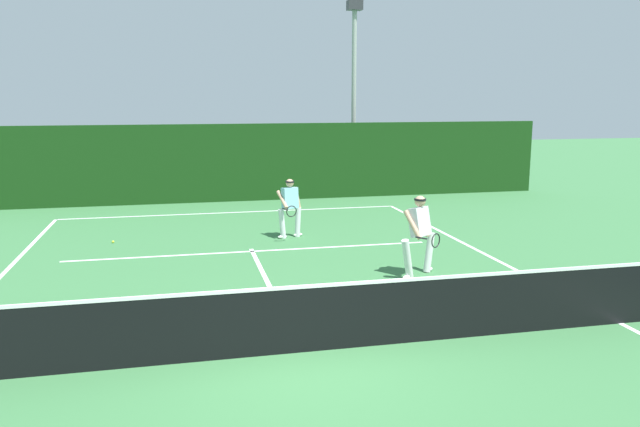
{
  "coord_description": "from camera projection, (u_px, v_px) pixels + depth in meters",
  "views": [
    {
      "loc": [
        -1.64,
        -8.41,
        3.66
      ],
      "look_at": [
        1.5,
        5.41,
        1.0
      ],
      "focal_mm": 35.17,
      "sensor_mm": 36.0,
      "label": 1
    }
  ],
  "objects": [
    {
      "name": "ground_plane",
      "position": [
        302.0,
        352.0,
        9.1
      ],
      "size": [
        80.0,
        80.0,
        0.0
      ],
      "primitive_type": "plane",
      "color": "#397240"
    },
    {
      "name": "court_line_baseline_far",
      "position": [
        233.0,
        212.0,
        20.01
      ],
      "size": [
        10.64,
        0.1,
        0.01
      ],
      "primitive_type": "cube",
      "color": "white",
      "rests_on": "ground_plane"
    },
    {
      "name": "court_line_sideline_right",
      "position": [
        620.0,
        323.0,
        10.25
      ],
      "size": [
        0.1,
        22.78,
        0.01
      ],
      "primitive_type": "cube",
      "color": "white",
      "rests_on": "ground_plane"
    },
    {
      "name": "court_line_service",
      "position": [
        252.0,
        251.0,
        15.0
      ],
      "size": [
        8.67,
        0.1,
        0.01
      ],
      "primitive_type": "cube",
      "color": "white",
      "rests_on": "ground_plane"
    },
    {
      "name": "court_line_centre",
      "position": [
        270.0,
        287.0,
        12.16
      ],
      "size": [
        0.1,
        6.4,
        0.01
      ],
      "primitive_type": "cube",
      "color": "white",
      "rests_on": "ground_plane"
    },
    {
      "name": "tennis_net",
      "position": [
        302.0,
        318.0,
        9.0
      ],
      "size": [
        11.65,
        0.09,
        1.07
      ],
      "color": "#1E4723",
      "rests_on": "ground_plane"
    },
    {
      "name": "player_near",
      "position": [
        419.0,
        232.0,
        12.83
      ],
      "size": [
        0.99,
        1.1,
        1.68
      ],
      "rotation": [
        0.0,
        0.0,
        3.73
      ],
      "color": "silver",
      "rests_on": "ground_plane"
    },
    {
      "name": "player_far",
      "position": [
        290.0,
        206.0,
        16.32
      ],
      "size": [
        0.72,
        0.9,
        1.55
      ],
      "rotation": [
        0.0,
        0.0,
        3.46
      ],
      "color": "silver",
      "rests_on": "ground_plane"
    },
    {
      "name": "tennis_ball",
      "position": [
        113.0,
        242.0,
        15.85
      ],
      "size": [
        0.07,
        0.07,
        0.07
      ],
      "primitive_type": "sphere",
      "color": "#D1E033",
      "rests_on": "ground_plane"
    },
    {
      "name": "back_fence_windscreen",
      "position": [
        227.0,
        163.0,
        21.87
      ],
      "size": [
        23.53,
        0.12,
        2.72
      ],
      "primitive_type": "cube",
      "color": "#143A12",
      "rests_on": "ground_plane"
    },
    {
      "name": "light_pole",
      "position": [
        354.0,
        76.0,
        24.02
      ],
      "size": [
        0.55,
        0.44,
        7.2
      ],
      "color": "#9EA39E",
      "rests_on": "ground_plane"
    }
  ]
}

